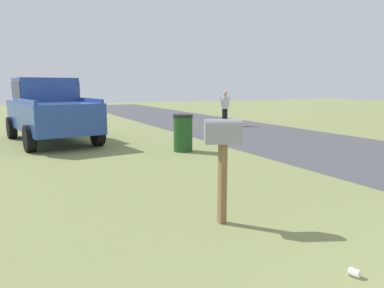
{
  "coord_description": "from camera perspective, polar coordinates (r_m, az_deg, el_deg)",
  "views": [
    {
      "loc": [
        0.15,
        3.21,
        1.82
      ],
      "look_at": [
        4.62,
        1.01,
        1.02
      ],
      "focal_mm": 33.72,
      "sensor_mm": 36.0,
      "label": 1
    }
  ],
  "objects": [
    {
      "name": "pickup_truck",
      "position": [
        12.84,
        -21.64,
        5.29
      ],
      "size": [
        5.05,
        2.75,
        2.09
      ],
      "rotation": [
        0.0,
        0.0,
        0.14
      ],
      "color": "#284793",
      "rests_on": "ground"
    },
    {
      "name": "litter_cup_midfield_b",
      "position": [
        4.01,
        24.29,
        -18.05
      ],
      "size": [
        0.12,
        0.1,
        0.08
      ],
      "primitive_type": "cylinder",
      "rotation": [
        0.0,
        1.57,
        0.26
      ],
      "color": "white",
      "rests_on": "ground"
    },
    {
      "name": "mailbox",
      "position": [
        4.69,
        4.92,
        0.53
      ],
      "size": [
        0.37,
        0.52,
        1.4
      ],
      "rotation": [
        0.0,
        0.0,
        -0.4
      ],
      "color": "brown",
      "rests_on": "ground"
    },
    {
      "name": "pedestrian",
      "position": [
        16.82,
        5.22,
        6.02
      ],
      "size": [
        0.3,
        0.57,
        1.6
      ],
      "rotation": [
        0.0,
        0.0,
        3.22
      ],
      "color": "black",
      "rests_on": "ground"
    },
    {
      "name": "trash_bin",
      "position": [
        10.12,
        -1.43,
        1.78
      ],
      "size": [
        0.56,
        0.56,
        1.04
      ],
      "color": "#1E4C1E",
      "rests_on": "ground"
    }
  ]
}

